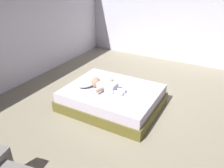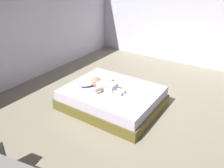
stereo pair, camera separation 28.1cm
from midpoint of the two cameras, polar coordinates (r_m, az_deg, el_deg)
ground_plane at (r=4.04m, az=6.71°, el=-8.34°), size 8.00×8.00×0.00m
wall_behind_bed at (r=5.30m, az=-24.66°, el=13.38°), size 8.00×0.12×2.58m
wall_side at (r=6.28m, az=18.67°, el=16.18°), size 0.12×6.00×2.58m
bed at (r=4.21m, az=-1.91°, el=-3.57°), size 1.36×1.72×0.37m
pillow at (r=4.30m, az=-8.02°, el=0.58°), size 0.51×0.34×0.11m
baby at (r=4.08m, az=-3.88°, el=-0.41°), size 0.52×0.67×0.18m
toothbrush at (r=4.31m, az=-2.63°, el=0.25°), size 0.07×0.14×0.02m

